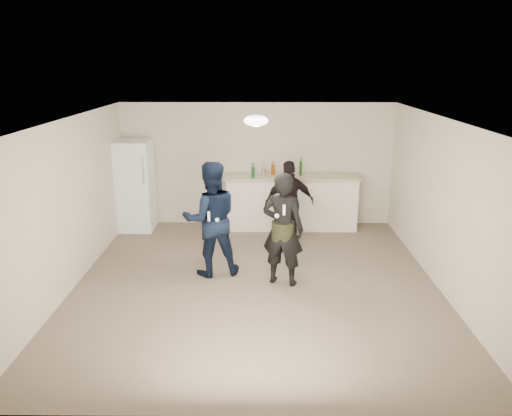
{
  "coord_description": "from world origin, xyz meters",
  "views": [
    {
      "loc": [
        0.07,
        -7.03,
        3.29
      ],
      "look_at": [
        0.0,
        0.2,
        1.15
      ],
      "focal_mm": 35.0,
      "sensor_mm": 36.0,
      "label": 1
    }
  ],
  "objects_px": {
    "fridge": "(135,186)",
    "spectator": "(289,203)",
    "shaker": "(264,172)",
    "counter": "(291,203)",
    "woman": "(283,229)",
    "man": "(211,219)"
  },
  "relations": [
    {
      "from": "counter",
      "to": "shaker",
      "type": "relative_size",
      "value": 15.29
    },
    {
      "from": "counter",
      "to": "woman",
      "type": "bearing_deg",
      "value": -96.16
    },
    {
      "from": "fridge",
      "to": "man",
      "type": "bearing_deg",
      "value": -51.97
    },
    {
      "from": "counter",
      "to": "spectator",
      "type": "xyz_separation_m",
      "value": [
        -0.09,
        -0.88,
        0.26
      ]
    },
    {
      "from": "woman",
      "to": "shaker",
      "type": "bearing_deg",
      "value": -65.46
    },
    {
      "from": "counter",
      "to": "fridge",
      "type": "distance_m",
      "value": 3.15
    },
    {
      "from": "counter",
      "to": "woman",
      "type": "height_order",
      "value": "woman"
    },
    {
      "from": "fridge",
      "to": "spectator",
      "type": "height_order",
      "value": "fridge"
    },
    {
      "from": "counter",
      "to": "shaker",
      "type": "height_order",
      "value": "shaker"
    },
    {
      "from": "man",
      "to": "spectator",
      "type": "xyz_separation_m",
      "value": [
        1.31,
        1.4,
        -0.13
      ]
    },
    {
      "from": "shaker",
      "to": "woman",
      "type": "xyz_separation_m",
      "value": [
        0.27,
        -2.56,
        -0.3
      ]
    },
    {
      "from": "fridge",
      "to": "shaker",
      "type": "bearing_deg",
      "value": -0.22
    },
    {
      "from": "shaker",
      "to": "fridge",
      "type": "bearing_deg",
      "value": 179.78
    },
    {
      "from": "shaker",
      "to": "spectator",
      "type": "xyz_separation_m",
      "value": [
        0.47,
        -0.8,
        -0.39
      ]
    },
    {
      "from": "man",
      "to": "counter",
      "type": "bearing_deg",
      "value": -134.84
    },
    {
      "from": "counter",
      "to": "shaker",
      "type": "xyz_separation_m",
      "value": [
        -0.56,
        -0.08,
        0.65
      ]
    },
    {
      "from": "fridge",
      "to": "spectator",
      "type": "relative_size",
      "value": 1.15
    },
    {
      "from": "spectator",
      "to": "man",
      "type": "bearing_deg",
      "value": 39.16
    },
    {
      "from": "fridge",
      "to": "man",
      "type": "xyz_separation_m",
      "value": [
        1.74,
        -2.22,
        0.01
      ]
    },
    {
      "from": "shaker",
      "to": "counter",
      "type": "bearing_deg",
      "value": 8.17
    },
    {
      "from": "fridge",
      "to": "man",
      "type": "relative_size",
      "value": 0.98
    },
    {
      "from": "woman",
      "to": "spectator",
      "type": "relative_size",
      "value": 1.11
    }
  ]
}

